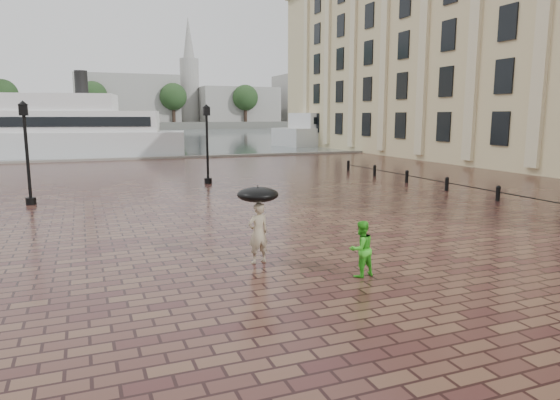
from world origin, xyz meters
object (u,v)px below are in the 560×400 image
adult_pedestrian (258,233)px  child_pedestrian (361,249)px  ferry_near (52,131)px  ferry_far (356,127)px  street_lamps (57,145)px

adult_pedestrian → child_pedestrian: (1.95, -2.02, -0.12)m
ferry_near → ferry_far: size_ratio=1.02×
child_pedestrian → ferry_far: size_ratio=0.06×
ferry_near → adult_pedestrian: bearing=-69.1°
street_lamps → adult_pedestrian: (5.48, -17.52, -1.51)m
street_lamps → ferry_near: (-1.31, 22.51, 0.10)m
street_lamps → ferry_near: size_ratio=0.61×
adult_pedestrian → ferry_far: 58.38m
child_pedestrian → ferry_near: (-8.73, 42.05, 1.73)m
ferry_near → street_lamps: bearing=-75.4°
adult_pedestrian → child_pedestrian: bearing=123.7°
child_pedestrian → ferry_near: bearing=-88.0°
street_lamps → child_pedestrian: street_lamps is taller
child_pedestrian → street_lamps: bearing=-78.9°
ferry_near → child_pedestrian: bearing=-67.0°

